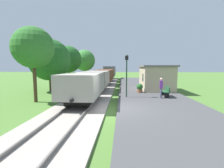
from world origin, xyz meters
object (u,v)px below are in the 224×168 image
Objects in this scene: station_hut at (156,77)px; person_waiting at (161,87)px; freight_train at (104,76)px; tree_trackside_mid at (33,48)px; bench_near_hut at (166,91)px; tree_trackside_far at (50,60)px; lamp_post_near at (127,68)px; potted_planter at (140,88)px; tree_field_left at (68,59)px; tree_field_distant at (85,61)px.

station_hut is 5.62m from person_waiting.
freight_train is 5.42× the size of tree_trackside_mid.
tree_trackside_far is at bearing 161.92° from bench_near_hut.
person_waiting is at bearing -96.56° from station_hut.
lamp_post_near is 0.62× the size of tree_trackside_mid.
lamp_post_near is 0.61× the size of tree_trackside_far.
station_hut is 3.39× the size of person_waiting.
potted_planter is at bearing -9.91° from tree_trackside_far.
potted_planter is at bearing 132.98° from bench_near_hut.
freight_train is at bearing 135.89° from station_hut.
tree_trackside_mid is (-10.89, -1.77, 3.63)m from bench_near_hut.
tree_field_left reaches higher than freight_train.
tree_field_distant is at bearing 119.07° from potted_planter.
tree_trackside_mid is 0.98× the size of tree_field_left.
tree_field_left reaches higher than lamp_post_near.
bench_near_hut is 11.61m from tree_trackside_mid.
potted_planter is (-2.10, -2.64, -0.93)m from station_hut.
potted_planter reaches higher than bench_near_hut.
station_hut is at bearing -51.37° from tree_field_distant.
potted_planter is at bearing -54.93° from person_waiting.
tree_field_left is (-10.26, 8.65, 3.30)m from potted_planter.
tree_field_left is 0.96× the size of tree_field_distant.
tree_field_left is (-1.43, 12.63, -0.33)m from tree_trackside_mid.
tree_field_left is at bearing 154.07° from station_hut.
tree_trackside_mid is at bearing -148.78° from station_hut.
potted_planter is at bearing -40.14° from tree_field_left.
person_waiting is at bearing 5.90° from tree_trackside_mid.
tree_trackside_mid is at bearing -87.83° from tree_field_distant.
freight_train is 19.06× the size of person_waiting.
lamp_post_near is at bearing 10.63° from tree_trackside_mid.
station_hut is at bearing 51.52° from potted_planter.
tree_trackside_far is at bearing -88.86° from tree_field_left.
tree_field_left is at bearing 96.47° from tree_trackside_mid.
tree_trackside_mid is at bearing -169.37° from lamp_post_near.
person_waiting is at bearing -6.50° from lamp_post_near.
tree_trackside_far is at bearing -175.90° from station_hut.
person_waiting reaches higher than bench_near_hut.
tree_field_distant reaches higher than potted_planter.
station_hut is at bearing 4.10° from tree_trackside_far.
potted_planter is (4.70, -9.23, -0.74)m from freight_train.
tree_field_left is at bearing 138.60° from bench_near_hut.
person_waiting is (6.16, -12.15, -0.28)m from freight_train.
person_waiting is at bearing -63.12° from freight_train.
freight_train is at bearing 72.64° from tree_trackside_mid.
lamp_post_near is (-3.52, -5.23, 1.15)m from station_hut.
tree_trackside_far is (-12.23, -0.88, 2.01)m from station_hut.
freight_train is at bearing 53.99° from tree_trackside_far.
tree_trackside_mid is 12.72m from tree_field_left.
tree_field_left reaches higher than bench_near_hut.
freight_train is at bearing 116.97° from potted_planter.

